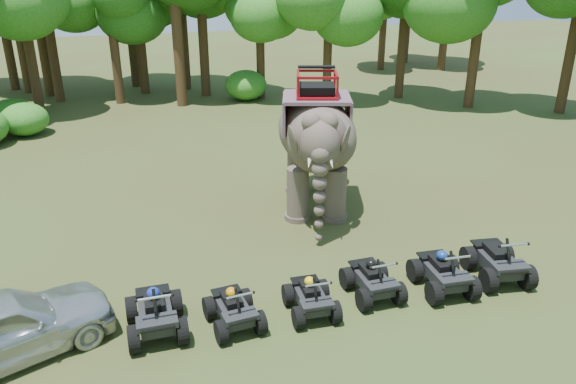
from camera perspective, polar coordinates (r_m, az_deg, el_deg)
The scene contains 28 objects.
ground at distance 15.87m, azimuth 1.26°, elevation -7.96°, with size 110.00×110.00×0.00m, color #47381E.
elephant at distance 19.07m, azimuth 2.86°, elevation 5.24°, with size 2.49×5.65×4.75m, color #4A3E36, non-canonical shape.
parked_car at distance 13.76m, azimuth -27.07°, elevation -12.18°, with size 1.87×4.65×1.59m, color silver.
atv_0 at distance 13.52m, azimuth -13.37°, elevation -11.31°, with size 1.32×1.81×1.34m, color black, non-canonical shape.
atv_1 at distance 13.48m, azimuth -5.57°, elevation -11.27°, with size 1.15×1.57×1.17m, color black, non-canonical shape.
atv_2 at distance 13.86m, azimuth 2.36°, elevation -10.19°, with size 1.13×1.55×1.15m, color black, non-canonical shape.
atv_3 at distance 14.64m, azimuth 8.61°, elevation -8.33°, with size 1.19×1.64×1.21m, color black, non-canonical shape.
atv_4 at distance 15.25m, azimuth 15.54°, elevation -7.41°, with size 1.28×1.76×1.30m, color black, non-canonical shape.
atv_5 at distance 16.22m, azimuth 20.62°, elevation -6.06°, with size 1.35×1.85×1.37m, color black, non-canonical shape.
tree_0 at distance 37.97m, azimuth -10.71°, elevation 17.09°, with size 6.43×6.43×9.19m, color #195114, non-canonical shape.
tree_1 at distance 34.93m, azimuth -2.84°, elevation 15.11°, with size 4.86×4.86×6.94m, color #195114, non-canonical shape.
tree_2 at distance 33.98m, azimuth 4.07°, elevation 15.01°, with size 4.97×4.97×7.10m, color #195114, non-canonical shape.
tree_3 at distance 35.57m, azimuth 11.62°, elevation 15.50°, with size 5.43×5.43×7.76m, color #195114, non-canonical shape.
tree_4 at distance 34.09m, azimuth 18.71°, elevation 15.36°, with size 6.14×6.14×8.76m, color #195114, non-canonical shape.
tree_5 at distance 34.72m, azimuth 27.07°, elevation 14.16°, with size 6.07×6.07×8.67m, color #195114, non-canonical shape.
tree_27 at distance 34.47m, azimuth -24.92°, elevation 13.95°, with size 5.64×5.64×8.06m, color #195114, non-canonical shape.
tree_28 at distance 34.94m, azimuth -17.31°, elevation 14.59°, with size 5.22×5.22×7.46m, color #195114, non-canonical shape.
tree_29 at distance 38.34m, azimuth -24.17°, elevation 16.70°, with size 7.42×7.42×10.60m, color #195114, non-canonical shape.
tree_30 at distance 37.24m, azimuth -14.99°, elevation 16.88°, with size 6.66×6.66×9.51m, color #195114, non-canonical shape.
tree_31 at distance 39.86m, azimuth -26.04°, elevation 16.79°, with size 7.63×7.63×10.90m, color #195114, non-canonical shape.
tree_33 at distance 48.39m, azimuth 12.09°, elevation 17.18°, with size 5.31×5.31×7.59m, color #195114, non-canonical shape.
tree_34 at distance 39.53m, azimuth -15.85°, elevation 17.08°, with size 6.64×6.64×9.48m, color #195114, non-canonical shape.
tree_35 at distance 33.33m, azimuth -11.29°, elevation 16.80°, with size 6.83×6.83×9.76m, color #195114, non-canonical shape.
tree_36 at distance 44.77m, azimuth 9.68°, elevation 16.86°, with size 5.23×5.23×7.47m, color #195114, non-canonical shape.
tree_38 at distance 35.78m, azimuth -8.73°, elevation 17.07°, with size 6.59×6.59×9.42m, color #195114, non-canonical shape.
tree_39 at distance 45.62m, azimuth 15.92°, elevation 18.03°, with size 6.98×6.98×9.97m, color #195114, non-canonical shape.
tree_41 at distance 36.64m, azimuth -23.10°, elevation 14.99°, with size 5.95×5.95×8.50m, color #195114, non-canonical shape.
tree_42 at distance 41.29m, azimuth -27.02°, elevation 15.52°, with size 6.41×6.41×9.15m, color #195114, non-canonical shape.
Camera 1 is at (-4.26, -12.96, 8.11)m, focal length 35.00 mm.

